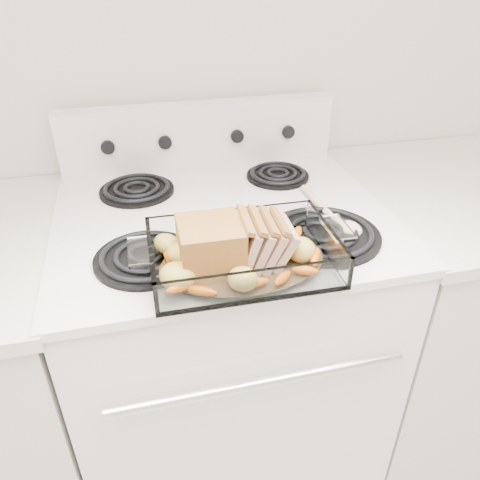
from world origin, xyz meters
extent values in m
plane|color=silver|center=(0.00, 2.00, 1.35)|extent=(4.00, 0.00, 4.00)
cube|color=silver|center=(0.00, 1.66, 0.46)|extent=(0.76, 0.65, 0.92)
cube|color=black|center=(0.00, 1.34, 0.45)|extent=(0.65, 0.02, 0.55)
cylinder|color=silver|center=(0.00, 1.30, 0.74)|extent=(0.61, 0.02, 0.02)
cube|color=silver|center=(0.00, 1.66, 0.93)|extent=(0.78, 0.67, 0.02)
cube|color=silver|center=(0.00, 1.95, 1.03)|extent=(0.76, 0.06, 0.18)
cylinder|color=black|center=(-0.19, 1.50, 0.94)|extent=(0.21, 0.21, 0.01)
cylinder|color=black|center=(0.19, 1.50, 0.94)|extent=(0.25, 0.25, 0.01)
cylinder|color=black|center=(-0.19, 1.81, 0.94)|extent=(0.19, 0.19, 0.01)
cylinder|color=black|center=(0.19, 1.81, 0.94)|extent=(0.17, 0.17, 0.01)
cylinder|color=black|center=(-0.25, 1.92, 1.03)|extent=(0.04, 0.02, 0.04)
cylinder|color=black|center=(-0.10, 1.92, 1.03)|extent=(0.04, 0.02, 0.04)
cylinder|color=black|center=(0.10, 1.92, 1.03)|extent=(0.04, 0.02, 0.04)
cylinder|color=black|center=(0.25, 1.92, 1.03)|extent=(0.04, 0.02, 0.04)
cube|color=beige|center=(0.67, 1.66, 0.45)|extent=(0.55, 0.65, 0.90)
cube|color=beige|center=(0.67, 1.66, 0.92)|extent=(0.58, 0.68, 0.03)
cube|color=silver|center=(-0.01, 1.42, 0.95)|extent=(0.35, 0.23, 0.01)
cube|color=silver|center=(-0.01, 1.30, 0.98)|extent=(0.35, 0.01, 0.06)
cube|color=silver|center=(-0.01, 1.53, 0.98)|extent=(0.35, 0.01, 0.06)
cube|color=silver|center=(-0.18, 1.42, 0.98)|extent=(0.01, 0.23, 0.06)
cube|color=silver|center=(0.16, 1.42, 0.98)|extent=(0.01, 0.23, 0.06)
cylinder|color=#372614|center=(-0.01, 1.42, 0.95)|extent=(0.20, 0.20, 0.00)
cube|color=brown|center=(-0.07, 1.42, 1.00)|extent=(0.12, 0.12, 0.09)
cube|color=tan|center=(0.00, 1.42, 1.00)|extent=(0.04, 0.11, 0.09)
cube|color=tan|center=(0.02, 1.42, 0.99)|extent=(0.05, 0.11, 0.09)
cube|color=tan|center=(0.04, 1.42, 0.99)|extent=(0.05, 0.11, 0.08)
cube|color=tan|center=(0.06, 1.42, 0.99)|extent=(0.05, 0.10, 0.08)
ellipsoid|color=#D75F00|center=(-0.15, 1.34, 0.96)|extent=(0.05, 0.02, 0.02)
ellipsoid|color=#D75F00|center=(0.10, 1.34, 0.96)|extent=(0.05, 0.02, 0.02)
ellipsoid|color=#D75F00|center=(0.14, 1.44, 0.96)|extent=(0.05, 0.02, 0.02)
ellipsoid|color=#D75F00|center=(-0.16, 1.45, 0.96)|extent=(0.05, 0.02, 0.02)
ellipsoid|color=gold|center=(-0.16, 1.49, 0.97)|extent=(0.06, 0.05, 0.04)
ellipsoid|color=gold|center=(0.01, 1.50, 0.97)|extent=(0.06, 0.05, 0.04)
ellipsoid|color=gold|center=(0.11, 1.40, 0.97)|extent=(0.06, 0.05, 0.04)
cylinder|color=beige|center=(0.23, 1.62, 0.95)|extent=(0.03, 0.20, 0.02)
ellipsoid|color=beige|center=(0.25, 1.50, 0.95)|extent=(0.05, 0.07, 0.02)
camera|label=1|loc=(-0.19, 0.70, 1.47)|focal=35.00mm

